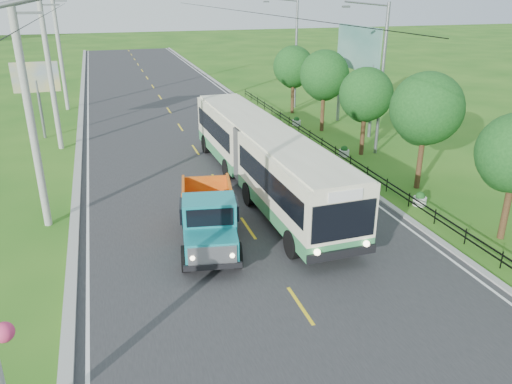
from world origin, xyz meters
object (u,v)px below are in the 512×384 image
tree_fourth (365,97)px  billboard_right (358,55)px  pole_near (30,111)px  bus (263,154)px  pole_far (60,49)px  dump_truck (209,215)px  billboard_left (36,82)px  tree_back (293,69)px  planter_far (296,122)px  planter_mid (344,152)px  planter_near (420,199)px  pole_mid (50,69)px  tree_fifth (324,77)px  streetlight_far (294,50)px  streetlight_mid (380,75)px  tree_third (425,112)px

tree_fourth → billboard_right: billboard_right is taller
pole_near → bus: pole_near is taller
pole_far → dump_truck: (6.35, -27.95, -3.77)m
billboard_left → pole_far: bearing=82.2°
tree_back → planter_far: 5.48m
planter_mid → bus: bus is taller
planter_mid → bus: 7.89m
pole_far → tree_back: bearing=-20.7°
tree_back → planter_mid: (-1.26, -12.14, -3.37)m
planter_near → billboard_right: bearing=75.2°
pole_mid → billboard_left: (-1.24, 3.00, -1.23)m
pole_mid → dump_truck: 17.57m
pole_near → tree_back: pole_near is taller
tree_fifth → streetlight_far: streetlight_far is taller
tree_fourth → planter_far: size_ratio=8.06×
pole_mid → billboard_left: bearing=112.4°
pole_far → tree_fourth: pole_far is taller
pole_near → streetlight_mid: bearing=14.8°
pole_mid → planter_far: pole_mid is taller
streetlight_far → tree_fourth: bearing=-93.2°
streetlight_mid → billboard_right: streetlight_mid is taller
pole_far → tree_third: (18.12, -24.86, -1.11)m
streetlight_far → bus: (-8.66, -17.93, -2.92)m
streetlight_mid → bus: 9.95m
planter_mid → tree_third: bearing=-77.9°
tree_back → planter_near: size_ratio=8.21×
pole_near → billboard_right: size_ratio=1.37×
tree_fifth → planter_near: (-1.26, -14.14, -3.57)m
streetlight_mid → streetlight_far: (0.00, 14.00, 0.00)m
tree_fifth → pole_near: bearing=-148.4°
tree_back → dump_truck: tree_back is taller
tree_third → planter_mid: (-1.26, 5.86, -3.70)m
streetlight_mid → bus: bearing=-155.6°
pole_far → billboard_right: size_ratio=1.37×
tree_fifth → streetlight_mid: size_ratio=0.64×
tree_third → planter_mid: tree_third is taller
planter_mid → billboard_left: size_ratio=0.13×
pole_far → streetlight_far: size_ratio=1.10×
tree_back → billboard_left: (-19.36, -2.14, 0.21)m
planter_near → planter_far: same height
pole_near → tree_fourth: pole_near is taller
billboard_left → planter_far: bearing=-6.3°
planter_near → bus: bus is taller
tree_back → tree_fourth: bearing=-90.0°
pole_near → billboard_right: 23.32m
tree_third → bus: 8.35m
planter_far → billboard_left: 18.56m
planter_near → tree_fifth: bearing=84.9°
pole_mid → tree_third: bearing=-35.4°
planter_mid → streetlight_far: bearing=81.7°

